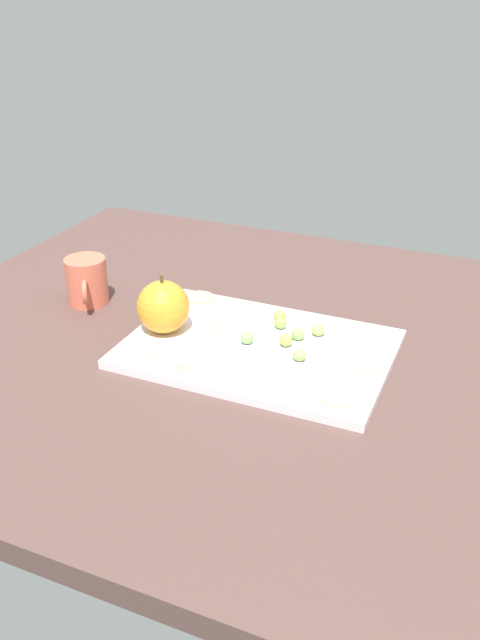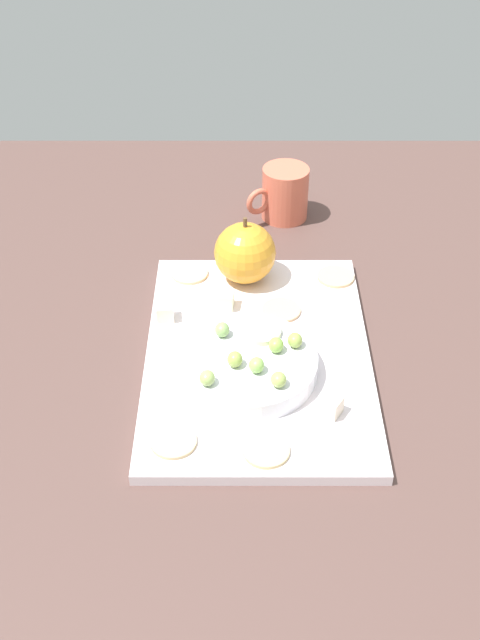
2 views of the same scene
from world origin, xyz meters
The scene contains 22 objects.
table centered at (0.00, 0.00, 1.55)cm, with size 119.72×92.75×3.10cm, color brown.
platter centered at (-2.58, -2.99, 3.75)cm, with size 37.47×25.77×1.31cm, color white.
serving_dish centered at (1.02, -4.35, 5.57)cm, with size 15.85×15.85×2.33cm, color white.
apple_whole centered at (-17.15, -4.43, 8.34)cm, with size 7.87×7.87×7.87cm, color orange.
apple_stem centered at (-17.15, -4.43, 12.88)cm, with size 0.50×0.50×1.20cm, color brown.
cheese_cube_0 centered at (-8.63, -14.12, 5.46)cm, with size 2.11×2.11×2.11cm, color #F3E7C6.
cheese_cube_1 centered at (7.38, 4.49, 5.46)cm, with size 2.11×2.11×2.11cm, color #F9E3C6.
cheese_cube_2 centered at (-11.04, -6.90, 5.46)cm, with size 2.11×2.11×2.11cm, color #F2F1C4.
cracker_0 centered at (12.88, -2.42, 4.61)cm, with size 4.77×4.77×0.40cm, color #D8BB82.
cracker_1 centered at (-10.12, 0.44, 4.61)cm, with size 4.77×4.77×0.40cm, color #E4B282.
cracker_2 centered at (-17.95, -11.64, 4.61)cm, with size 4.77×4.77×0.40cm, color beige.
cracker_3 centered at (-17.22, 7.36, 4.61)cm, with size 4.77×4.77×0.40cm, color #E1B681.
cracker_4 centered at (11.68, -11.80, 4.61)cm, with size 4.77×4.77×0.40cm, color #D7B885.
grape_0 centered at (-0.85, 1.08, 7.56)cm, with size 1.87×1.68×1.65cm, color #96AE4D.
grape_1 centered at (2.43, -5.60, 7.60)cm, with size 1.87×1.68×1.75cm, color #98AE4E.
grape_2 centered at (5.34, -8.51, 7.53)cm, with size 1.87×1.68×1.61cm, color #9AB761.
grape_3 centered at (-2.71, -7.07, 7.56)cm, with size 1.87×1.68×1.65cm, color #89B261.
grape_4 centered at (0.25, -1.06, 7.57)cm, with size 1.87×1.68×1.68cm, color #8EC04C.
grape_5 centered at (5.59, -0.98, 7.54)cm, with size 1.87×1.68×1.61cm, color #9EB75A.
grape_6 centered at (3.36, -3.27, 7.58)cm, with size 1.87×1.68×1.71cm, color #90C25A.
apple_slice_0 centered at (-2.99, -2.60, 7.03)cm, with size 4.46×4.46×0.60cm, color beige.
cup centered at (-34.73, 1.35, 6.98)cm, with size 7.15×9.15×7.77cm.
Camera 1 is at (28.08, -81.28, 52.20)cm, focal length 37.71 mm.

